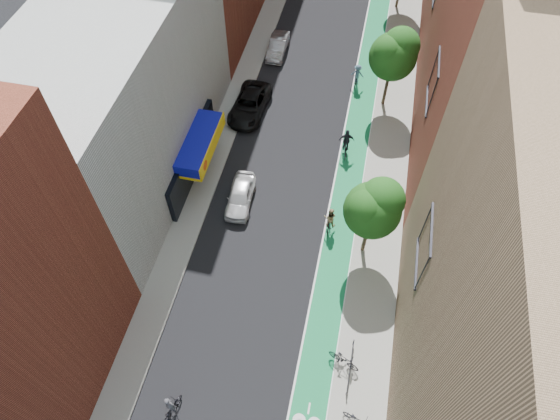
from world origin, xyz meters
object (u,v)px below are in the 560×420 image
Objects in this scene: parked_car_black at (250,105)px; cyclist_lead at (171,408)px; cyclist_lane_far at (357,76)px; cyclist_lane_near at (330,220)px; parked_car_silver at (278,46)px; parked_car_white at (240,196)px; cyclist_lane_mid at (346,145)px.

parked_car_black is 2.71× the size of cyclist_lead.
cyclist_lane_near is at bearing 93.62° from cyclist_lane_far.
cyclist_lead is 0.98× the size of cyclist_lane_near.
parked_car_silver is 2.06× the size of cyclist_lead.
parked_car_white is 16.66m from parked_car_silver.
cyclist_lane_far reaches higher than parked_car_black.
parked_car_black is 9.22m from cyclist_lane_far.
cyclist_lane_mid reaches higher than cyclist_lead.
parked_car_black is 7.82m from parked_car_silver.
cyclist_lane_mid reaches higher than cyclist_lane_far.
cyclist_lane_far is (6.20, 13.75, 0.22)m from parked_car_white.
cyclist_lane_mid is (6.36, 6.03, 0.17)m from parked_car_white.
cyclist_lead reaches higher than parked_car_black.
cyclist_lane_near is 0.89× the size of cyclist_lane_mid.
cyclist_lane_near is 14.63m from cyclist_lane_far.
cyclist_lead is 14.59m from cyclist_lane_near.
cyclist_lead reaches higher than parked_car_white.
cyclist_lead is at bearing -82.94° from parked_car_black.
cyclist_lane_near is (6.18, 13.22, 0.23)m from cyclist_lead.
parked_car_silver is 1.81× the size of cyclist_lane_mid.
cyclist_lane_mid is 7.72m from cyclist_lane_far.
cyclist_lane_far is (-0.16, 7.72, 0.05)m from cyclist_lane_mid.
cyclist_lane_far is at bearing 62.39° from parked_car_white.
parked_car_black is 2.66× the size of cyclist_lane_near.
parked_car_silver is 12.93m from cyclist_lane_mid.
cyclist_lane_mid is (0.13, 6.91, -0.02)m from cyclist_lane_near.
cyclist_lead is (1.65, -22.93, -0.09)m from parked_car_black.
parked_car_silver is (-1.05, 16.63, -0.02)m from parked_car_white.
cyclist_lane_near is at bearing -68.51° from parked_car_silver.
cyclist_lane_near is at bearing 81.27° from cyclist_lane_mid.
parked_car_black is at bearing -27.05° from cyclist_lane_mid.
parked_car_black reaches higher than parked_car_white.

